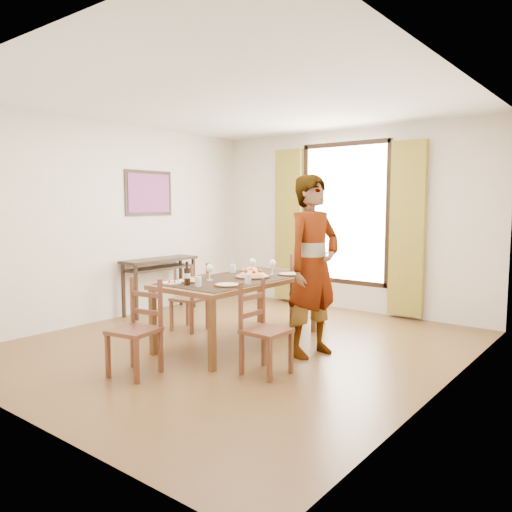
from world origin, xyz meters
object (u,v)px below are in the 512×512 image
Objects in this scene: console_table at (160,266)px; dining_table at (240,283)px; pasta_platter at (252,273)px; man at (313,266)px.

console_table is 2.04m from dining_table.
pasta_platter reaches higher than dining_table.
man reaches higher than pasta_platter.
dining_table is 1.04× the size of man.
console_table is at bearing 168.18° from pasta_platter.
console_table is at bearing 93.62° from man.
man is at bearing 7.84° from dining_table.
dining_table is at bearing -14.72° from console_table.
man is 4.74× the size of pasta_platter.
man is at bearing -7.85° from console_table.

